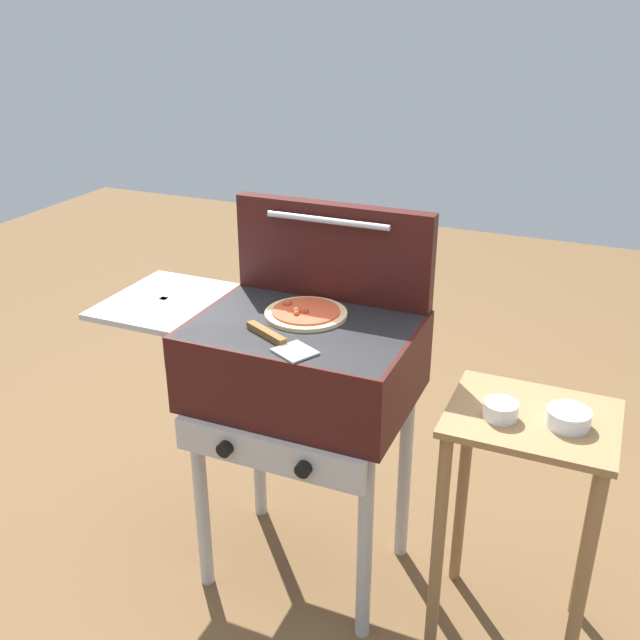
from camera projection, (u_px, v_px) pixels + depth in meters
name	position (u px, v px, depth m)	size (l,w,h in m)	color
ground_plane	(306.00, 566.00, 2.46)	(8.00, 8.00, 0.00)	brown
grill	(300.00, 368.00, 2.16)	(0.96, 0.53, 0.90)	#38110F
grill_lid_open	(333.00, 251.00, 2.21)	(0.63, 0.08, 0.30)	#38110F
pizza_pepperoni	(305.00, 313.00, 2.14)	(0.24, 0.24, 0.04)	beige
spatula	(278.00, 341.00, 1.97)	(0.26, 0.17, 0.02)	#B7BABF
prep_table	(524.00, 482.00, 2.01)	(0.44, 0.36, 0.75)	olive
topping_bowl_near	(568.00, 418.00, 1.86)	(0.11, 0.11, 0.04)	silver
topping_bowl_far	(501.00, 411.00, 1.90)	(0.09, 0.09, 0.04)	silver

